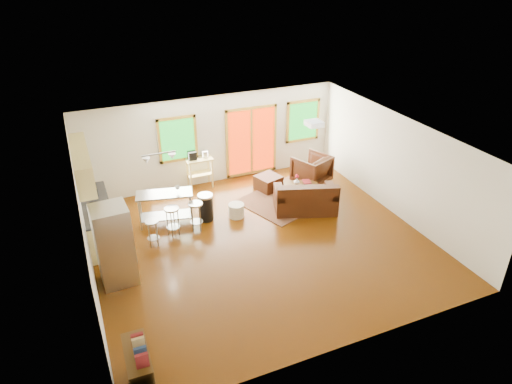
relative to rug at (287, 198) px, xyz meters
name	(u,v)px	position (x,y,z in m)	size (l,w,h in m)	color
floor	(261,243)	(-1.52, -1.66, -0.02)	(7.50, 7.00, 0.02)	#371A02
ceiling	(262,139)	(-1.52, -1.66, 2.60)	(7.50, 7.00, 0.02)	silver
back_wall	(212,140)	(-1.52, 1.85, 1.29)	(7.50, 0.02, 2.60)	beige
left_wall	(84,230)	(-5.28, -1.66, 1.29)	(0.02, 7.00, 2.60)	beige
right_wall	(398,166)	(2.24, -1.66, 1.29)	(0.02, 7.00, 2.60)	beige
front_wall	(349,289)	(-1.52, -5.17, 1.29)	(7.50, 0.02, 2.60)	beige
window_left	(178,139)	(-2.52, 1.80, 1.49)	(1.10, 0.05, 1.30)	#116118
french_doors	(251,141)	(-0.32, 1.80, 1.09)	(1.60, 0.05, 2.10)	red
window_right	(303,121)	(1.38, 1.80, 1.49)	(1.10, 0.05, 1.30)	#116118
rug	(287,198)	(0.00, 0.00, 0.00)	(2.38, 1.83, 0.02)	#41512D
loveseat	(305,199)	(0.15, -0.76, 0.32)	(1.80, 1.37, 0.85)	black
coffee_table	(301,186)	(0.40, -0.02, 0.31)	(1.07, 0.86, 0.37)	#37240B
armchair	(312,168)	(1.09, 0.63, 0.46)	(0.92, 0.86, 0.95)	black
ottoman	(268,183)	(-0.25, 0.73, 0.20)	(0.63, 0.63, 0.42)	black
pouf	(236,210)	(-1.63, -0.33, 0.17)	(0.41, 0.41, 0.36)	beige
vase	(297,181)	(0.28, 0.00, 0.49)	(0.20, 0.20, 0.29)	silver
book	(303,178)	(0.49, 0.03, 0.53)	(0.22, 0.03, 0.29)	maroon
cabinets	(93,204)	(-5.01, 0.04, 0.92)	(0.64, 2.24, 2.30)	tan
refrigerator	(115,245)	(-4.78, -1.77, 0.86)	(0.75, 0.71, 1.74)	#B7BABC
island	(165,203)	(-3.37, 0.04, 0.58)	(1.45, 0.82, 0.86)	#B7BABC
cup	(177,187)	(-3.04, -0.04, 0.99)	(0.11, 0.09, 0.11)	silver
bar_stool_a	(152,227)	(-3.86, -0.79, 0.48)	(0.33, 0.33, 0.66)	#B7BABC
bar_stool_b	(172,215)	(-3.34, -0.54, 0.55)	(0.45, 0.45, 0.75)	#B7BABC
bar_stool_c	(196,210)	(-2.75, -0.53, 0.54)	(0.43, 0.43, 0.74)	#B7BABC
trash_can	(206,207)	(-2.39, -0.16, 0.35)	(0.51, 0.51, 0.71)	black
kitchen_cart	(198,162)	(-2.02, 1.66, 0.76)	(0.74, 0.48, 1.13)	tan
bookshelf	(140,371)	(-4.87, -4.68, 0.42)	(0.38, 0.93, 1.09)	#37240B
ceiling_flush	(314,124)	(0.08, -1.06, 2.52)	(0.35, 0.35, 0.12)	white
pendant_light	(159,158)	(-3.42, -0.16, 1.89)	(0.80, 0.18, 0.79)	gray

